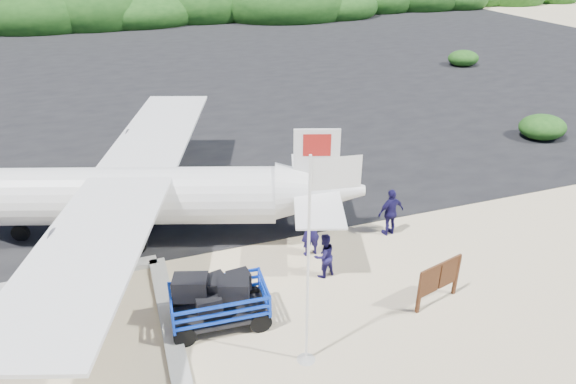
% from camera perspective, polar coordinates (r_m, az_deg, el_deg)
% --- Properties ---
extents(ground, '(160.00, 160.00, 0.00)m').
position_cam_1_polar(ground, '(14.72, 6.20, -15.08)').
color(ground, beige).
extents(asphalt_apron, '(90.00, 50.00, 0.04)m').
position_cam_1_polar(asphalt_apron, '(41.23, -11.90, 12.78)').
color(asphalt_apron, '#B2B2B2').
rests_on(asphalt_apron, ground).
extents(vegetation_band, '(124.00, 8.00, 4.40)m').
position_cam_1_polar(vegetation_band, '(65.66, -15.27, 17.65)').
color(vegetation_band, '#B2B2B2').
rests_on(vegetation_band, ground).
extents(baggage_cart, '(2.94, 1.79, 1.43)m').
position_cam_1_polar(baggage_cart, '(14.97, -7.48, -14.29)').
color(baggage_cart, '#0D37C9').
rests_on(baggage_cart, ground).
extents(flagpole, '(1.19, 0.62, 5.71)m').
position_cam_1_polar(flagpole, '(13.88, 2.02, -18.09)').
color(flagpole, white).
rests_on(flagpole, ground).
extents(signboard, '(1.75, 0.60, 1.45)m').
position_cam_1_polar(signboard, '(16.15, 16.05, -11.71)').
color(signboard, '#512D17').
rests_on(signboard, ground).
extents(crew_a, '(0.71, 0.50, 1.87)m').
position_cam_1_polar(crew_a, '(17.11, 2.50, -4.30)').
color(crew_a, '#181349').
rests_on(crew_a, ground).
extents(crew_b, '(0.84, 0.72, 1.51)m').
position_cam_1_polar(crew_b, '(16.22, 4.02, -7.06)').
color(crew_b, '#181349').
rests_on(crew_b, ground).
extents(crew_c, '(1.09, 0.57, 1.78)m').
position_cam_1_polar(crew_c, '(18.61, 11.36, -2.21)').
color(crew_c, '#181349').
rests_on(crew_c, ground).
extents(aircraft_large, '(22.08, 22.08, 5.25)m').
position_cam_1_polar(aircraft_large, '(37.70, 20.19, 10.38)').
color(aircraft_large, '#B2B2B2').
rests_on(aircraft_large, ground).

